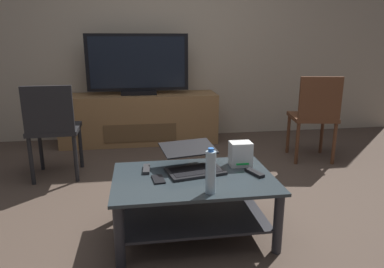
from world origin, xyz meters
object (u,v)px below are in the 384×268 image
at_px(media_cabinet, 140,118).
at_px(router_box, 240,154).
at_px(coffee_table, 194,195).
at_px(tv_remote, 146,169).
at_px(water_bottle_near, 211,172).
at_px(television, 138,66).
at_px(dining_chair, 315,113).
at_px(cell_phone, 158,179).
at_px(soundbar_remote, 254,173).
at_px(laptop, 192,162).
at_px(side_chair, 53,126).

height_order(media_cabinet, router_box, media_cabinet).
xyz_separation_m(coffee_table, router_box, (0.36, 0.16, 0.21)).
bearing_deg(tv_remote, water_bottle_near, -45.83).
height_order(television, dining_chair, television).
bearing_deg(cell_phone, soundbar_remote, -6.16).
bearing_deg(cell_phone, router_box, 10.61).
relative_size(television, water_bottle_near, 4.48).
xyz_separation_m(cell_phone, tv_remote, (-0.07, 0.18, 0.01)).
height_order(router_box, cell_phone, router_box).
distance_m(television, tv_remote, 2.14).
height_order(television, soundbar_remote, television).
bearing_deg(laptop, television, 99.21).
xyz_separation_m(media_cabinet, tv_remote, (0.03, -2.09, 0.11)).
relative_size(coffee_table, cell_phone, 7.42).
xyz_separation_m(television, water_bottle_near, (0.39, -2.49, -0.42)).
xyz_separation_m(media_cabinet, soundbar_remote, (0.74, -2.27, 0.11)).
xyz_separation_m(television, soundbar_remote, (0.74, -2.25, -0.54)).
xyz_separation_m(dining_chair, tv_remote, (-1.78, -1.10, -0.10)).
height_order(tv_remote, soundbar_remote, same).
xyz_separation_m(side_chair, laptop, (1.13, -1.02, -0.04)).
bearing_deg(side_chair, soundbar_remote, -37.41).
bearing_deg(dining_chair, tv_remote, -148.24).
height_order(laptop, tv_remote, laptop).
distance_m(router_box, cell_phone, 0.62).
height_order(router_box, tv_remote, router_box).
relative_size(router_box, soundbar_remote, 1.06).
bearing_deg(tv_remote, soundbar_remote, -10.55).
bearing_deg(dining_chair, laptop, -142.34).
bearing_deg(television, coffee_table, -81.56).
height_order(coffee_table, media_cabinet, media_cabinet).
bearing_deg(tv_remote, dining_chair, 35.08).
relative_size(cell_phone, soundbar_remote, 0.88).
xyz_separation_m(television, side_chair, (-0.78, -1.08, -0.45)).
xyz_separation_m(router_box, soundbar_remote, (0.05, -0.18, -0.07)).
height_order(side_chair, soundbar_remote, side_chair).
height_order(media_cabinet, dining_chair, dining_chair).
bearing_deg(laptop, media_cabinet, 99.12).
distance_m(television, router_box, 2.23).
bearing_deg(coffee_table, soundbar_remote, -2.23).
distance_m(side_chair, router_box, 1.77).
xyz_separation_m(router_box, cell_phone, (-0.59, -0.18, -0.08)).
bearing_deg(water_bottle_near, router_box, 54.35).
xyz_separation_m(side_chair, tv_remote, (0.82, -0.99, -0.09)).
xyz_separation_m(router_box, water_bottle_near, (-0.30, -0.42, 0.04)).
relative_size(router_box, water_bottle_near, 0.63).
distance_m(coffee_table, media_cabinet, 2.28).
height_order(router_box, water_bottle_near, water_bottle_near).
relative_size(coffee_table, side_chair, 1.17).
bearing_deg(television, laptop, -80.79).
xyz_separation_m(television, cell_phone, (0.10, -2.25, -0.55)).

